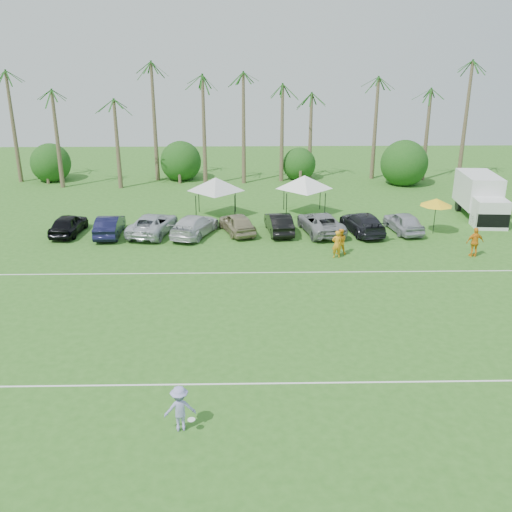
{
  "coord_description": "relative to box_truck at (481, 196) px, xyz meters",
  "views": [
    {
      "loc": [
        0.4,
        -17.8,
        12.84
      ],
      "look_at": [
        1.04,
        12.58,
        1.6
      ],
      "focal_mm": 40.0,
      "sensor_mm": 36.0,
      "label": 1
    }
  ],
  "objects": [
    {
      "name": "parked_car_7",
      "position": [
        -9.94,
        -3.55,
        -1.05
      ],
      "size": [
        2.99,
        5.42,
        1.49
      ],
      "primitive_type": "imported",
      "rotation": [
        0.0,
        0.0,
        3.33
      ],
      "color": "black",
      "rests_on": "ground"
    },
    {
      "name": "box_truck",
      "position": [
        0.0,
        0.0,
        0.0
      ],
      "size": [
        2.9,
        6.67,
        3.36
      ],
      "rotation": [
        0.0,
        0.0,
        -0.07
      ],
      "color": "white",
      "rests_on": "ground"
    },
    {
      "name": "palm_tree_10",
      "position": [
        4.08,
        12.77,
        7.42
      ],
      "size": [
        2.4,
        2.4,
        10.9
      ],
      "color": "brown",
      "rests_on": "ground"
    },
    {
      "name": "ground",
      "position": [
        -18.92,
        -25.23,
        -1.8
      ],
      "size": [
        120.0,
        120.0,
        0.0
      ],
      "primitive_type": "plane",
      "color": "#30671F",
      "rests_on": "ground"
    },
    {
      "name": "market_umbrella",
      "position": [
        -4.79,
        -3.83,
        0.54
      ],
      "size": [
        2.34,
        2.34,
        2.61
      ],
      "color": "black",
      "rests_on": "ground"
    },
    {
      "name": "palm_tree_7",
      "position": [
        -10.92,
        12.77,
        8.27
      ],
      "size": [
        2.4,
        2.4,
        11.9
      ],
      "color": "brown",
      "rests_on": "ground"
    },
    {
      "name": "frisbee_player",
      "position": [
        -20.84,
        -26.08,
        -0.93
      ],
      "size": [
        1.22,
        0.84,
        1.74
      ],
      "rotation": [
        0.0,
        0.0,
        3.33
      ],
      "color": "#9895D4",
      "rests_on": "ground"
    },
    {
      "name": "bush_tree_3",
      "position": [
        -2.92,
        13.77,
        0.0
      ],
      "size": [
        4.0,
        4.0,
        4.0
      ],
      "color": "brown",
      "rests_on": "ground"
    },
    {
      "name": "sideline_player_b",
      "position": [
        -12.29,
        -8.04,
        -0.93
      ],
      "size": [
        0.87,
        0.7,
        1.73
      ],
      "primitive_type": "imported",
      "rotation": [
        0.0,
        0.0,
        3.08
      ],
      "color": "#FCA61C",
      "rests_on": "ground"
    },
    {
      "name": "canopy_tent_right",
      "position": [
        -13.74,
        1.3,
        1.41
      ],
      "size": [
        4.62,
        4.62,
        3.74
      ],
      "color": "black",
      "rests_on": "ground"
    },
    {
      "name": "palm_tree_4",
      "position": [
        -22.92,
        12.77,
        5.68
      ],
      "size": [
        2.4,
        2.4,
        8.9
      ],
      "color": "brown",
      "rests_on": "ground"
    },
    {
      "name": "canopy_tent_left",
      "position": [
        -20.75,
        0.79,
        1.38
      ],
      "size": [
        4.58,
        4.58,
        3.71
      ],
      "color": "black",
      "rests_on": "ground"
    },
    {
      "name": "sideline_player_c",
      "position": [
        -3.71,
        -8.7,
        -0.82
      ],
      "size": [
        1.18,
        0.58,
        1.95
      ],
      "primitive_type": "imported",
      "rotation": [
        0.0,
        0.0,
        3.23
      ],
      "color": "orange",
      "rests_on": "ground"
    },
    {
      "name": "parked_car_8",
      "position": [
        -6.9,
        -3.4,
        -1.05
      ],
      "size": [
        2.39,
        4.58,
        1.49
      ],
      "primitive_type": "imported",
      "rotation": [
        0.0,
        0.0,
        3.29
      ],
      "color": "#A8A8B4",
      "rests_on": "ground"
    },
    {
      "name": "bush_tree_1",
      "position": [
        -24.92,
        13.77,
        0.0
      ],
      "size": [
        4.0,
        4.0,
        4.0
      ],
      "color": "brown",
      "rests_on": "ground"
    },
    {
      "name": "parked_car_6",
      "position": [
        -12.98,
        -3.49,
        -1.05
      ],
      "size": [
        3.4,
        5.71,
        1.49
      ],
      "primitive_type": "imported",
      "rotation": [
        0.0,
        0.0,
        3.32
      ],
      "color": "gray",
      "rests_on": "ground"
    },
    {
      "name": "sideline_player_a",
      "position": [
        -12.62,
        -8.7,
        -0.89
      ],
      "size": [
        0.71,
        0.51,
        1.82
      ],
      "primitive_type": "imported",
      "rotation": [
        0.0,
        0.0,
        3.26
      ],
      "color": "orange",
      "rests_on": "ground"
    },
    {
      "name": "bush_tree_0",
      "position": [
        -37.92,
        13.77,
        0.0
      ],
      "size": [
        4.0,
        4.0,
        4.0
      ],
      "color": "brown",
      "rests_on": "ground"
    },
    {
      "name": "palm_tree_9",
      "position": [
        -0.92,
        12.77,
        6.56
      ],
      "size": [
        2.4,
        2.4,
        9.9
      ],
      "color": "brown",
      "rests_on": "ground"
    },
    {
      "name": "palm_tree_0",
      "position": [
        -40.92,
        12.77,
        5.68
      ],
      "size": [
        2.4,
        2.4,
        8.9
      ],
      "color": "brown",
      "rests_on": "ground"
    },
    {
      "name": "parked_car_2",
      "position": [
        -25.15,
        -3.5,
        -1.05
      ],
      "size": [
        3.54,
        5.75,
        1.49
      ],
      "primitive_type": "imported",
      "rotation": [
        0.0,
        0.0,
        2.93
      ],
      "color": "silver",
      "rests_on": "ground"
    },
    {
      "name": "palm_tree_5",
      "position": [
        -18.92,
        12.77,
        6.56
      ],
      "size": [
        2.4,
        2.4,
        9.9
      ],
      "color": "brown",
      "rests_on": "ground"
    },
    {
      "name": "palm_tree_1",
      "position": [
        -35.92,
        12.77,
        6.56
      ],
      "size": [
        2.4,
        2.4,
        9.9
      ],
      "color": "brown",
      "rests_on": "ground"
    },
    {
      "name": "palm_tree_8",
      "position": [
        -5.92,
        12.77,
        5.68
      ],
      "size": [
        2.4,
        2.4,
        8.9
      ],
      "color": "brown",
      "rests_on": "ground"
    },
    {
      "name": "parked_car_4",
      "position": [
        -19.06,
        -3.43,
        -1.05
      ],
      "size": [
        3.11,
        4.7,
        1.49
      ],
      "primitive_type": "imported",
      "rotation": [
        0.0,
        0.0,
        3.48
      ],
      "color": "gray",
      "rests_on": "ground"
    },
    {
      "name": "bush_tree_2",
      "position": [
        -12.92,
        13.77,
        0.0
      ],
      "size": [
        4.0,
        4.0,
        4.0
      ],
      "color": "brown",
      "rests_on": "ground"
    },
    {
      "name": "parked_car_5",
      "position": [
        -16.02,
        -3.42,
        -1.05
      ],
      "size": [
        2.06,
        4.66,
        1.49
      ],
      "primitive_type": "imported",
      "rotation": [
        0.0,
        0.0,
        3.25
      ],
      "color": "black",
      "rests_on": "ground"
    },
    {
      "name": "parked_car_1",
      "position": [
        -28.19,
        -3.84,
        -1.05
      ],
      "size": [
        1.75,
        4.57,
        1.49
      ],
      "primitive_type": "imported",
      "rotation": [
        0.0,
        0.0,
        3.18
      ],
      "color": "#121333",
      "rests_on": "ground"
    },
    {
      "name": "palm_tree_2",
      "position": [
        -30.92,
        12.77,
        7.42
      ],
      "size": [
        2.4,
        2.4,
        10.9
      ],
      "color": "brown",
      "rests_on": "ground"
    },
    {
      "name": "parked_car_0",
      "position": [
        -31.23,
        -3.45,
        -1.05
      ],
      "size": [
        2.05,
        4.47,
        1.49
      ],
      "primitive_type": "imported",
      "rotation": [
        0.0,
        0.0,
        3.07
      ],
      "color": "black",
      "rests_on": "ground"
    },
    {
      "name": "field_lines",
      "position": [
        -18.92,
        -17.23,
        -1.79
      ],
      "size": [
        80.0,
        12.1,
        0.01
      ],
      "color": "white",
      "rests_on": "ground"
    },
    {
      "name": "palm_tree_3",
      "position": [
        -26.92,
        12.77,
        8.27
      ],
      "size": [
        2.4,
        2.4,
        11.9
      ],
      "color": "brown",
      "rests_on": "ground"
    },
    {
      "name": "palm_tree_6",
      "position": [
        -14.92,
        12.77,
        7.42
      ],
      "size": [
        2.4,
        2.4,
        10.9
      ],
      "color": "brown",
      "rests_on": "ground"
    },
    {
      "name": "parked_car_3",
      "position": [
        -22.1,
        -3.89,
        -1.05
      ],
      "size": [
        3.72,
        5.53,
        1.49
      ],
      "primitive_type": "imported",
      "rotation": [
        0.0,
        0.0,
        2.79
      ],
      "color": "silver",
      "rests_on": "ground"
    }
  ]
}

